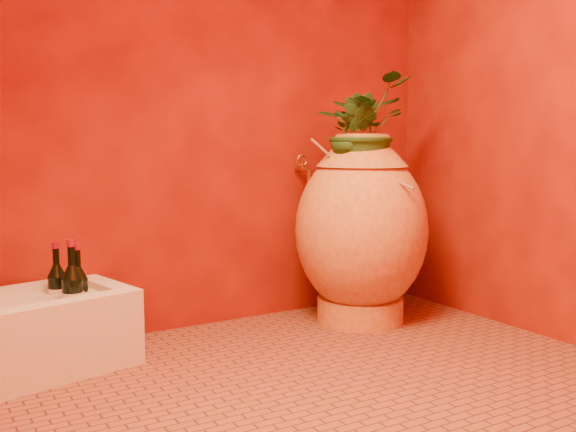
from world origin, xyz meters
TOP-DOWN VIEW (x-y plane):
  - floor at (0.00, 0.00)m, footprint 2.50×2.50m
  - wall_back at (0.00, 1.00)m, footprint 2.50×0.02m
  - wall_right at (1.25, 0.00)m, footprint 0.02×2.00m
  - amphora at (0.66, 0.65)m, footprint 0.80×0.80m
  - stone_basin at (-0.85, 0.75)m, footprint 0.75×0.60m
  - wine_bottle_a at (-0.70, 0.73)m, footprint 0.08×0.08m
  - wine_bottle_b at (-0.73, 0.69)m, footprint 0.09×0.09m
  - wine_bottle_c at (-0.76, 0.85)m, footprint 0.08×0.08m
  - wall_tap at (0.49, 0.92)m, footprint 0.07×0.14m
  - plant_main at (0.66, 0.66)m, footprint 0.58×0.54m
  - plant_side at (0.58, 0.61)m, footprint 0.28×0.29m

SIDE VIEW (x-z plane):
  - floor at x=0.00m, z-range 0.00..0.00m
  - stone_basin at x=-0.85m, z-range -0.01..0.30m
  - wine_bottle_c at x=-0.76m, z-range 0.13..0.45m
  - wine_bottle_a at x=-0.70m, z-range 0.12..0.45m
  - wine_bottle_b at x=-0.73m, z-range 0.12..0.47m
  - amphora at x=0.66m, z-range 0.00..0.94m
  - wall_tap at x=0.49m, z-range 0.69..0.85m
  - plant_side at x=0.58m, z-range 0.72..1.13m
  - plant_main at x=0.66m, z-range 0.71..1.23m
  - wall_back at x=0.00m, z-range 0.00..2.50m
  - wall_right at x=1.25m, z-range 0.00..2.50m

